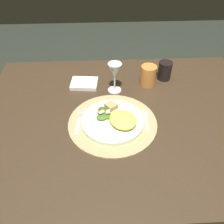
{
  "coord_description": "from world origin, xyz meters",
  "views": [
    {
      "loc": [
        -0.09,
        -0.77,
        1.43
      ],
      "look_at": [
        -0.05,
        -0.01,
        0.74
      ],
      "focal_mm": 37.18,
      "sensor_mm": 36.0,
      "label": 1
    }
  ],
  "objects_px": {
    "dining_table": "(123,132)",
    "fork": "(79,123)",
    "dinner_plate": "(113,121)",
    "spoon": "(146,116)",
    "amber_tumbler": "(148,76)",
    "napkin": "(84,83)",
    "dark_tumbler": "(165,71)",
    "wine_glass": "(115,72)"
  },
  "relations": [
    {
      "from": "dining_table",
      "to": "fork",
      "type": "xyz_separation_m",
      "value": [
        -0.2,
        -0.05,
        0.12
      ]
    },
    {
      "from": "dinner_plate",
      "to": "spoon",
      "type": "relative_size",
      "value": 2.04
    },
    {
      "from": "spoon",
      "to": "amber_tumbler",
      "type": "distance_m",
      "value": 0.27
    },
    {
      "from": "spoon",
      "to": "napkin",
      "type": "relative_size",
      "value": 0.97
    },
    {
      "from": "amber_tumbler",
      "to": "fork",
      "type": "bearing_deg",
      "value": -140.75
    },
    {
      "from": "fork",
      "to": "dark_tumbler",
      "type": "distance_m",
      "value": 0.55
    },
    {
      "from": "dining_table",
      "to": "dark_tumbler",
      "type": "height_order",
      "value": "dark_tumbler"
    },
    {
      "from": "dinner_plate",
      "to": "wine_glass",
      "type": "height_order",
      "value": "wine_glass"
    },
    {
      "from": "spoon",
      "to": "wine_glass",
      "type": "xyz_separation_m",
      "value": [
        -0.13,
        0.21,
        0.1
      ]
    },
    {
      "from": "dinner_plate",
      "to": "wine_glass",
      "type": "bearing_deg",
      "value": 84.49
    },
    {
      "from": "napkin",
      "to": "dark_tumbler",
      "type": "relative_size",
      "value": 1.39
    },
    {
      "from": "dining_table",
      "to": "dinner_plate",
      "type": "distance_m",
      "value": 0.15
    },
    {
      "from": "wine_glass",
      "to": "amber_tumbler",
      "type": "distance_m",
      "value": 0.19
    },
    {
      "from": "fork",
      "to": "amber_tumbler",
      "type": "bearing_deg",
      "value": 39.25
    },
    {
      "from": "dinner_plate",
      "to": "fork",
      "type": "height_order",
      "value": "dinner_plate"
    },
    {
      "from": "dining_table",
      "to": "wine_glass",
      "type": "relative_size",
      "value": 8.59
    },
    {
      "from": "dining_table",
      "to": "wine_glass",
      "type": "bearing_deg",
      "value": 99.31
    },
    {
      "from": "dining_table",
      "to": "dinner_plate",
      "type": "relative_size",
      "value": 4.89
    },
    {
      "from": "wine_glass",
      "to": "dark_tumbler",
      "type": "height_order",
      "value": "wine_glass"
    },
    {
      "from": "fork",
      "to": "dark_tumbler",
      "type": "xyz_separation_m",
      "value": [
        0.44,
        0.33,
        0.04
      ]
    },
    {
      "from": "dinner_plate",
      "to": "dining_table",
      "type": "bearing_deg",
      "value": 46.44
    },
    {
      "from": "fork",
      "to": "dark_tumbler",
      "type": "bearing_deg",
      "value": 36.74
    },
    {
      "from": "napkin",
      "to": "wine_glass",
      "type": "distance_m",
      "value": 0.19
    },
    {
      "from": "spoon",
      "to": "wine_glass",
      "type": "distance_m",
      "value": 0.27
    },
    {
      "from": "wine_glass",
      "to": "spoon",
      "type": "bearing_deg",
      "value": -59.35
    },
    {
      "from": "napkin",
      "to": "dinner_plate",
      "type": "bearing_deg",
      "value": -65.62
    },
    {
      "from": "napkin",
      "to": "amber_tumbler",
      "type": "distance_m",
      "value": 0.33
    },
    {
      "from": "wine_glass",
      "to": "dark_tumbler",
      "type": "distance_m",
      "value": 0.29
    },
    {
      "from": "fork",
      "to": "napkin",
      "type": "bearing_deg",
      "value": 87.23
    },
    {
      "from": "dining_table",
      "to": "fork",
      "type": "bearing_deg",
      "value": -165.13
    },
    {
      "from": "dinner_plate",
      "to": "dark_tumbler",
      "type": "distance_m",
      "value": 0.45
    },
    {
      "from": "dinner_plate",
      "to": "wine_glass",
      "type": "relative_size",
      "value": 1.76
    },
    {
      "from": "dinner_plate",
      "to": "spoon",
      "type": "xyz_separation_m",
      "value": [
        0.15,
        0.03,
        -0.01
      ]
    },
    {
      "from": "dinner_plate",
      "to": "amber_tumbler",
      "type": "xyz_separation_m",
      "value": [
        0.2,
        0.28,
        0.04
      ]
    },
    {
      "from": "dinner_plate",
      "to": "spoon",
      "type": "bearing_deg",
      "value": 9.75
    },
    {
      "from": "dining_table",
      "to": "dinner_plate",
      "type": "bearing_deg",
      "value": -133.56
    },
    {
      "from": "spoon",
      "to": "dark_tumbler",
      "type": "height_order",
      "value": "dark_tumbler"
    },
    {
      "from": "dinner_plate",
      "to": "spoon",
      "type": "distance_m",
      "value": 0.15
    },
    {
      "from": "dining_table",
      "to": "dark_tumbler",
      "type": "distance_m",
      "value": 0.4
    },
    {
      "from": "dining_table",
      "to": "amber_tumbler",
      "type": "relative_size",
      "value": 12.53
    },
    {
      "from": "fork",
      "to": "wine_glass",
      "type": "relative_size",
      "value": 1.11
    },
    {
      "from": "dining_table",
      "to": "amber_tumbler",
      "type": "distance_m",
      "value": 0.32
    }
  ]
}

